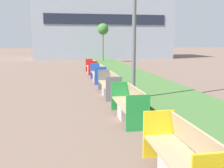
{
  "coord_description": "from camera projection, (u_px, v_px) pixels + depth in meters",
  "views": [
    {
      "loc": [
        -0.84,
        3.16,
        2.26
      ],
      "look_at": [
        0.9,
        13.1,
        0.6
      ],
      "focal_mm": 42.0,
      "sensor_mm": 36.0,
      "label": 1
    }
  ],
  "objects": [
    {
      "name": "planter_grass_strip",
      "position": [
        179.0,
        101.0,
        9.63
      ],
      "size": [
        2.8,
        120.0,
        0.18
      ],
      "color": "#426B33",
      "rests_on": "ground"
    },
    {
      "name": "building_backdrop",
      "position": [
        102.0,
        25.0,
        34.92
      ],
      "size": [
        17.37,
        7.4,
        8.76
      ],
      "color": "#939EAD",
      "rests_on": "ground"
    },
    {
      "name": "bench_yellow_frame",
      "position": [
        182.0,
        161.0,
        4.18
      ],
      "size": [
        0.65,
        1.99,
        0.94
      ],
      "color": "#9E9B96",
      "rests_on": "ground"
    },
    {
      "name": "bench_green_frame",
      "position": [
        129.0,
        107.0,
        7.63
      ],
      "size": [
        0.65,
        2.18,
        0.94
      ],
      "color": "#9E9B96",
      "rests_on": "ground"
    },
    {
      "name": "bench_grey_frame",
      "position": [
        110.0,
        86.0,
        11.05
      ],
      "size": [
        0.65,
        2.45,
        0.94
      ],
      "color": "#9E9B96",
      "rests_on": "ground"
    },
    {
      "name": "bench_blue_frame",
      "position": [
        99.0,
        75.0,
        14.76
      ],
      "size": [
        0.65,
        2.38,
        0.94
      ],
      "color": "#9E9B96",
      "rests_on": "ground"
    },
    {
      "name": "bench_red_frame",
      "position": [
        92.0,
        68.0,
        18.58
      ],
      "size": [
        0.65,
        2.41,
        0.94
      ],
      "color": "#9E9B96",
      "rests_on": "ground"
    },
    {
      "name": "sapling_tree_far",
      "position": [
        103.0,
        29.0,
        27.25
      ],
      "size": [
        1.17,
        1.17,
        4.07
      ],
      "color": "brown",
      "rests_on": "ground"
    }
  ]
}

